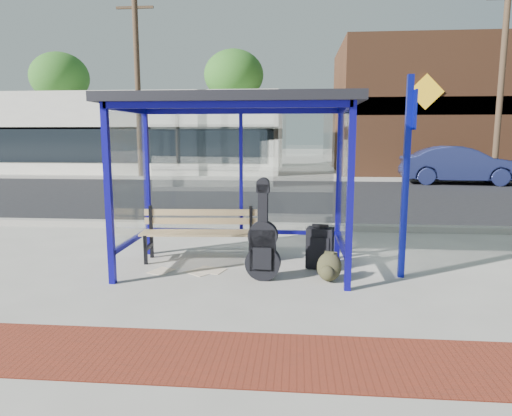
# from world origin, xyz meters

# --- Properties ---
(ground) EXTENTS (120.00, 120.00, 0.00)m
(ground) POSITION_xyz_m (0.00, 0.00, 0.00)
(ground) COLOR #B2ADA0
(ground) RESTS_ON ground
(brick_paver_strip) EXTENTS (60.00, 1.00, 0.01)m
(brick_paver_strip) POSITION_xyz_m (0.00, -2.60, 0.01)
(brick_paver_strip) COLOR maroon
(brick_paver_strip) RESTS_ON ground
(curb_near) EXTENTS (60.00, 0.25, 0.12)m
(curb_near) POSITION_xyz_m (0.00, 2.90, 0.06)
(curb_near) COLOR gray
(curb_near) RESTS_ON ground
(street_asphalt) EXTENTS (60.00, 10.00, 0.00)m
(street_asphalt) POSITION_xyz_m (0.00, 8.00, 0.00)
(street_asphalt) COLOR black
(street_asphalt) RESTS_ON ground
(curb_far) EXTENTS (60.00, 0.25, 0.12)m
(curb_far) POSITION_xyz_m (0.00, 13.10, 0.06)
(curb_far) COLOR gray
(curb_far) RESTS_ON ground
(far_sidewalk) EXTENTS (60.00, 4.00, 0.01)m
(far_sidewalk) POSITION_xyz_m (0.00, 15.00, 0.00)
(far_sidewalk) COLOR #B2ADA0
(far_sidewalk) RESTS_ON ground
(bus_shelter) EXTENTS (3.30, 1.80, 2.42)m
(bus_shelter) POSITION_xyz_m (0.00, 0.07, 2.07)
(bus_shelter) COLOR #110C8E
(bus_shelter) RESTS_ON ground
(storefront_white) EXTENTS (18.00, 6.04, 4.00)m
(storefront_white) POSITION_xyz_m (-9.00, 17.99, 2.00)
(storefront_white) COLOR silver
(storefront_white) RESTS_ON ground
(storefront_brown) EXTENTS (10.00, 7.08, 6.40)m
(storefront_brown) POSITION_xyz_m (8.00, 18.49, 3.20)
(storefront_brown) COLOR #59331E
(storefront_brown) RESTS_ON ground
(tree_left) EXTENTS (3.60, 3.60, 7.03)m
(tree_left) POSITION_xyz_m (-14.00, 22.00, 5.45)
(tree_left) COLOR #4C3826
(tree_left) RESTS_ON ground
(tree_mid) EXTENTS (3.60, 3.60, 7.03)m
(tree_mid) POSITION_xyz_m (-3.00, 22.00, 5.45)
(tree_mid) COLOR #4C3826
(tree_mid) RESTS_ON ground
(tree_right) EXTENTS (3.60, 3.60, 7.03)m
(tree_right) POSITION_xyz_m (12.50, 22.00, 5.45)
(tree_right) COLOR #4C3826
(tree_right) RESTS_ON ground
(utility_pole_west) EXTENTS (1.60, 0.24, 8.00)m
(utility_pole_west) POSITION_xyz_m (-6.00, 13.40, 4.11)
(utility_pole_west) COLOR #4C3826
(utility_pole_west) RESTS_ON ground
(utility_pole_east) EXTENTS (1.60, 0.24, 8.00)m
(utility_pole_east) POSITION_xyz_m (9.00, 13.40, 4.11)
(utility_pole_east) COLOR #4C3826
(utility_pole_east) RESTS_ON ground
(bench) EXTENTS (1.78, 0.55, 0.83)m
(bench) POSITION_xyz_m (-0.60, 0.46, 0.47)
(bench) COLOR black
(bench) RESTS_ON ground
(guitar_bag) EXTENTS (0.47, 0.16, 1.28)m
(guitar_bag) POSITION_xyz_m (0.43, -0.43, 0.47)
(guitar_bag) COLOR black
(guitar_bag) RESTS_ON ground
(suitcase) EXTENTS (0.41, 0.31, 0.65)m
(suitcase) POSITION_xyz_m (1.20, 0.17, 0.30)
(suitcase) COLOR black
(suitcase) RESTS_ON ground
(backpack) EXTENTS (0.38, 0.36, 0.39)m
(backpack) POSITION_xyz_m (1.30, -0.41, 0.19)
(backpack) COLOR #302F1B
(backpack) RESTS_ON ground
(sign_post) EXTENTS (0.10, 0.33, 2.66)m
(sign_post) POSITION_xyz_m (2.29, -0.14, 1.50)
(sign_post) COLOR #0C1389
(sign_post) RESTS_ON ground
(newspaper_a) EXTENTS (0.37, 0.41, 0.01)m
(newspaper_a) POSITION_xyz_m (-1.03, -0.18, 0.00)
(newspaper_a) COLOR white
(newspaper_a) RESTS_ON ground
(newspaper_b) EXTENTS (0.47, 0.41, 0.01)m
(newspaper_b) POSITION_xyz_m (-0.35, -0.07, 0.00)
(newspaper_b) COLOR white
(newspaper_b) RESTS_ON ground
(newspaper_c) EXTENTS (0.44, 0.43, 0.01)m
(newspaper_c) POSITION_xyz_m (-0.49, -0.19, 0.00)
(newspaper_c) COLOR white
(newspaper_c) RESTS_ON ground
(parked_car) EXTENTS (4.63, 1.97, 1.49)m
(parked_car) POSITION_xyz_m (7.27, 12.36, 0.74)
(parked_car) COLOR #1C224F
(parked_car) RESTS_ON ground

